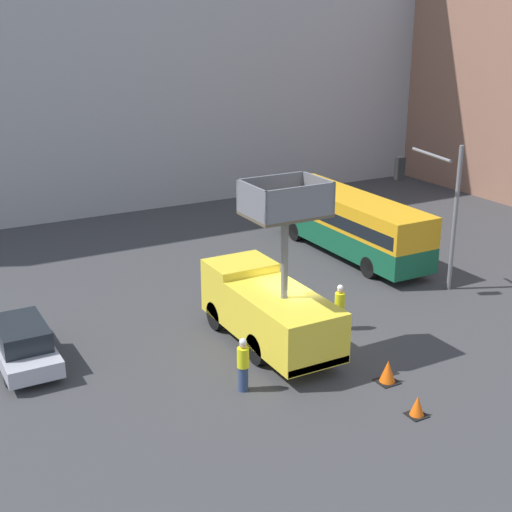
# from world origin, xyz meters

# --- Properties ---
(ground_plane) EXTENTS (120.00, 120.00, 0.00)m
(ground_plane) POSITION_xyz_m (0.00, 0.00, 0.00)
(ground_plane) COLOR #38383A
(building_backdrop_far) EXTENTS (44.00, 10.00, 21.24)m
(building_backdrop_far) POSITION_xyz_m (0.00, 24.61, 10.62)
(building_backdrop_far) COLOR #9E9EA3
(building_backdrop_far) RESTS_ON ground_plane
(utility_truck) EXTENTS (2.55, 6.36, 6.23)m
(utility_truck) POSITION_xyz_m (-1.19, 0.20, 1.54)
(utility_truck) COLOR yellow
(utility_truck) RESTS_ON ground_plane
(city_bus) EXTENTS (2.45, 10.05, 2.94)m
(city_bus) POSITION_xyz_m (7.23, 7.07, 1.73)
(city_bus) COLOR #145638
(city_bus) RESTS_ON ground_plane
(traffic_light_pole) EXTENTS (3.00, 2.74, 6.22)m
(traffic_light_pole) POSITION_xyz_m (7.34, 1.35, 4.15)
(traffic_light_pole) COLOR slate
(traffic_light_pole) RESTS_ON ground_plane
(road_worker_near_truck) EXTENTS (0.38, 0.38, 1.80)m
(road_worker_near_truck) POSITION_xyz_m (-3.48, -2.19, 0.90)
(road_worker_near_truck) COLOR navy
(road_worker_near_truck) RESTS_ON ground_plane
(road_worker_directing) EXTENTS (0.38, 0.38, 1.79)m
(road_worker_directing) POSITION_xyz_m (1.80, 0.09, 0.89)
(road_worker_directing) COLOR navy
(road_worker_directing) RESTS_ON ground_plane
(traffic_cone_near_truck) EXTENTS (0.67, 0.67, 0.77)m
(traffic_cone_near_truck) POSITION_xyz_m (0.84, -3.98, 0.36)
(traffic_cone_near_truck) COLOR black
(traffic_cone_near_truck) RESTS_ON ground_plane
(traffic_cone_mid_road) EXTENTS (0.56, 0.56, 0.64)m
(traffic_cone_mid_road) POSITION_xyz_m (0.32, -5.99, 0.30)
(traffic_cone_mid_road) COLOR black
(traffic_cone_mid_road) RESTS_ON ground_plane
(parked_car_curbside) EXTENTS (1.76, 4.69, 1.52)m
(parked_car_curbside) POSITION_xyz_m (-9.15, 3.07, 0.76)
(parked_car_curbside) COLOR #A8A8B2
(parked_car_curbside) RESTS_ON ground_plane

